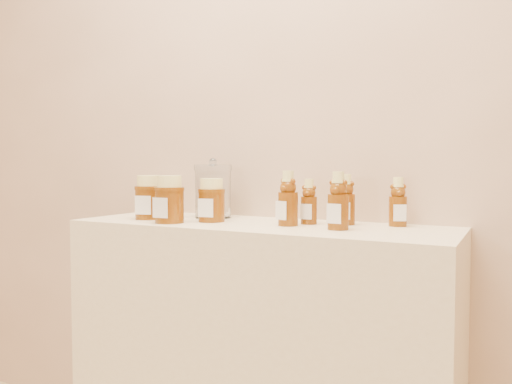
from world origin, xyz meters
The scene contains 11 objects.
wall_back centered at (0.00, 1.75, 1.35)m, with size 3.50×0.02×2.70m, color tan.
display_table centered at (0.00, 1.55, 0.45)m, with size 1.20×0.40×0.90m, color beige.
bear_bottle_back_left centered at (0.15, 1.61, 0.98)m, with size 0.05×0.05×0.16m, color #5D2B07, non-canonical shape.
bear_bottle_back_mid centered at (0.25, 1.65, 0.99)m, with size 0.06×0.06×0.17m, color #5D2B07, non-canonical shape.
bear_bottle_back_right centered at (0.40, 1.68, 0.98)m, with size 0.06×0.06×0.17m, color #5D2B07, non-canonical shape.
bear_bottle_front_left centered at (0.11, 1.54, 0.99)m, with size 0.06×0.06×0.19m, color #5D2B07, non-canonical shape.
bear_bottle_front_right centered at (0.27, 1.52, 0.99)m, with size 0.06×0.06×0.18m, color #5D2B07, non-canonical shape.
honey_jar_left centered at (-0.39, 1.50, 0.97)m, with size 0.09×0.09×0.15m, color #5D2B07, non-canonical shape.
honey_jar_back centered at (-0.16, 1.53, 0.97)m, with size 0.09×0.09×0.14m, color #5D2B07, non-canonical shape.
honey_jar_front centered at (-0.25, 1.44, 0.97)m, with size 0.09×0.09×0.15m, color #5D2B07, non-canonical shape.
glass_canister centered at (-0.22, 1.64, 1.00)m, with size 0.13×0.13×0.20m, color white, non-canonical shape.
Camera 1 is at (0.72, 0.18, 1.07)m, focal length 35.00 mm.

